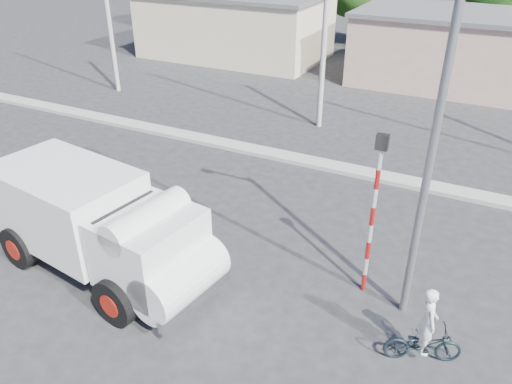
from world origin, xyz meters
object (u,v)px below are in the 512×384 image
at_px(truck, 100,225).
at_px(traffic_pole, 374,204).
at_px(bicycle, 423,344).
at_px(cyclist, 425,331).
at_px(streetlight, 429,120).

xyz_separation_m(truck, traffic_pole, (6.45, 2.45, 1.07)).
bearing_deg(bicycle, cyclist, 157.41).
xyz_separation_m(bicycle, cyclist, (0.00, -0.00, 0.38)).
bearing_deg(cyclist, truck, 72.41).
height_order(truck, bicycle, truck).
distance_m(truck, streetlight, 8.43).
bearing_deg(cyclist, streetlight, 8.14).
relative_size(bicycle, streetlight, 0.19).
xyz_separation_m(bicycle, streetlight, (-0.85, 1.43, 4.52)).
distance_m(bicycle, streetlight, 4.82).
bearing_deg(traffic_pole, streetlight, -17.73).
relative_size(cyclist, streetlight, 0.18).
bearing_deg(traffic_pole, cyclist, -44.06).
relative_size(truck, cyclist, 4.23).
bearing_deg(cyclist, bicycle, -22.59).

